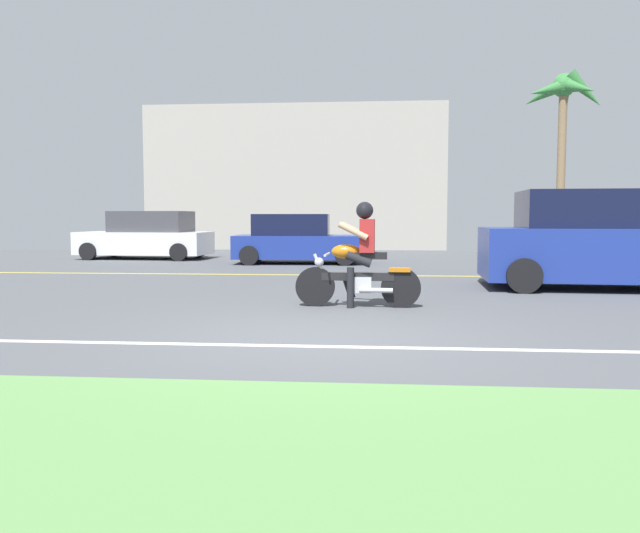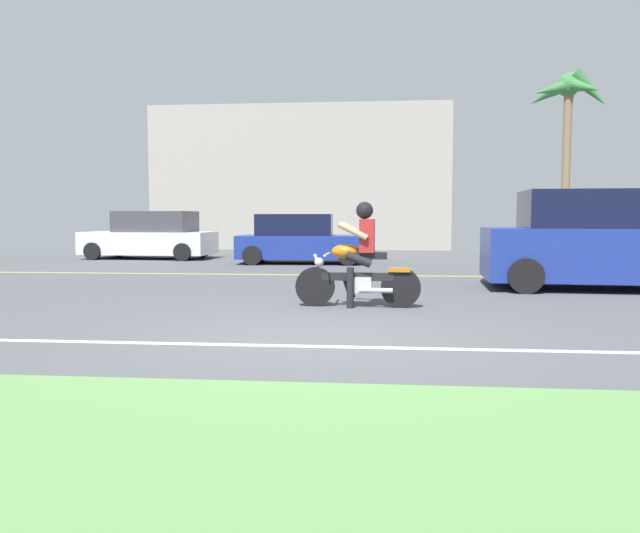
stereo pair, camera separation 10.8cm
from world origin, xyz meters
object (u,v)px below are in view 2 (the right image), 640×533
Objects in this scene: parked_car_0 at (151,237)px; palm_tree_0 at (568,103)px; suv_nearby at (607,241)px; parked_car_1 at (300,240)px; motorcyclist at (359,263)px.

parked_car_0 is 14.86m from palm_tree_0.
parked_car_1 is at bearing 137.84° from suv_nearby.
motorcyclist is 0.50× the size of parked_car_1.
palm_tree_0 reaches higher than parked_car_0.
palm_tree_0 is (6.68, 13.02, 4.60)m from motorcyclist.
motorcyclist is at bearing -55.54° from parked_car_0.
parked_car_0 is (-7.25, 10.56, 0.05)m from motorcyclist.
parked_car_1 is 10.68m from palm_tree_0.
palm_tree_0 is at bearing 62.83° from motorcyclist.
palm_tree_0 reaches higher than motorcyclist.
motorcyclist is 9.20m from parked_car_1.
motorcyclist is 12.81m from parked_car_0.
suv_nearby is 11.20m from palm_tree_0.
palm_tree_0 reaches higher than parked_car_1.
suv_nearby is 1.22× the size of parked_car_1.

